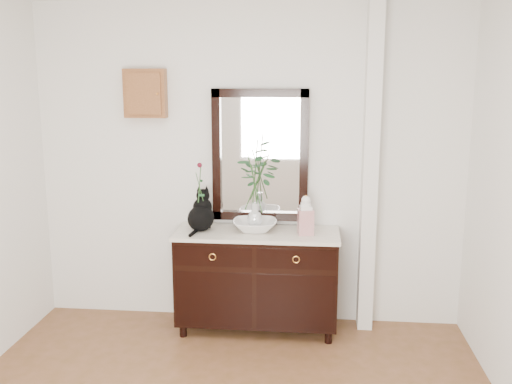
# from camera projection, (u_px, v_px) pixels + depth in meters

# --- Properties ---
(wall_back) EXTENTS (3.60, 0.04, 2.70)m
(wall_back) POSITION_uv_depth(u_px,v_px,m) (248.00, 166.00, 4.78)
(wall_back) COLOR white
(wall_back) RESTS_ON ground
(pilaster) EXTENTS (0.12, 0.20, 2.70)m
(pilaster) POSITION_uv_depth(u_px,v_px,m) (370.00, 169.00, 4.61)
(pilaster) COLOR white
(pilaster) RESTS_ON ground
(sideboard) EXTENTS (1.33, 0.52, 0.82)m
(sideboard) POSITION_uv_depth(u_px,v_px,m) (257.00, 276.00, 4.70)
(sideboard) COLOR black
(sideboard) RESTS_ON ground
(wall_mirror) EXTENTS (0.80, 0.06, 1.10)m
(wall_mirror) POSITION_uv_depth(u_px,v_px,m) (260.00, 156.00, 4.74)
(wall_mirror) COLOR black
(wall_mirror) RESTS_ON wall_back
(key_cabinet) EXTENTS (0.35, 0.10, 0.40)m
(key_cabinet) POSITION_uv_depth(u_px,v_px,m) (145.00, 93.00, 4.70)
(key_cabinet) COLOR brown
(key_cabinet) RESTS_ON wall_back
(cat) EXTENTS (0.28, 0.32, 0.34)m
(cat) POSITION_uv_depth(u_px,v_px,m) (201.00, 210.00, 4.64)
(cat) COLOR black
(cat) RESTS_ON sideboard
(lotus_bowl) EXTENTS (0.39, 0.39, 0.09)m
(lotus_bowl) POSITION_uv_depth(u_px,v_px,m) (255.00, 225.00, 4.65)
(lotus_bowl) COLOR white
(lotus_bowl) RESTS_ON sideboard
(vase_branches) EXTENTS (0.43, 0.43, 0.74)m
(vase_branches) POSITION_uv_depth(u_px,v_px,m) (255.00, 184.00, 4.58)
(vase_branches) COLOR silver
(vase_branches) RESTS_ON lotus_bowl
(bud_vase_rose) EXTENTS (0.09, 0.09, 0.57)m
(bud_vase_rose) POSITION_uv_depth(u_px,v_px,m) (199.00, 196.00, 4.61)
(bud_vase_rose) COLOR #2D6333
(bud_vase_rose) RESTS_ON sideboard
(ginger_jar) EXTENTS (0.14, 0.14, 0.32)m
(ginger_jar) POSITION_uv_depth(u_px,v_px,m) (306.00, 214.00, 4.52)
(ginger_jar) COLOR white
(ginger_jar) RESTS_ON sideboard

